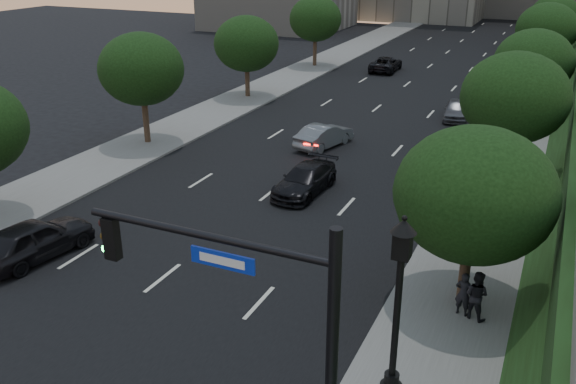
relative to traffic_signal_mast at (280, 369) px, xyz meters
The scene contains 22 objects.
ground 9.11m from the traffic_signal_mast, 166.31° to the left, with size 160.00×160.00×0.00m, color black.
road_surface 33.19m from the traffic_signal_mast, 104.21° to the left, with size 16.00×140.00×0.02m, color black.
sidewalk_right 32.25m from the traffic_signal_mast, 86.15° to the left, with size 4.50×140.00×0.15m, color slate.
sidewalk_left 37.04m from the traffic_signal_mast, 119.85° to the left, with size 4.50×140.00×0.15m, color slate.
tree_right_a 10.22m from the traffic_signal_mast, 77.55° to the left, with size 5.20×5.20×6.24m.
tree_right_b 22.10m from the traffic_signal_mast, 84.28° to the left, with size 5.20×5.20×6.74m.
tree_right_c 35.04m from the traffic_signal_mast, 86.40° to the left, with size 5.20×5.20×6.24m.
tree_right_d 49.03m from the traffic_signal_mast, 87.43° to the left, with size 5.20×5.20×6.74m.
tree_right_e 64.01m from the traffic_signal_mast, 88.03° to the left, with size 5.20×5.20×6.24m.
tree_left_b 27.17m from the traffic_signal_mast, 132.65° to the left, with size 5.00×5.00×6.71m.
tree_left_c 37.76m from the traffic_signal_mast, 119.16° to the left, with size 5.00×5.00×6.34m.
tree_left_d 50.46m from the traffic_signal_mast, 111.39° to the left, with size 5.00×5.00×6.71m.
traffic_signal_mast is the anchor object (origin of this frame).
street_lamp 4.35m from the traffic_signal_mast, 71.26° to the left, with size 0.64×0.64×5.62m.
sedan_near_left 15.19m from the traffic_signal_mast, 155.12° to the left, with size 1.90×4.73×1.61m, color black.
sedan_mid_left 25.50m from the traffic_signal_mast, 109.26° to the left, with size 1.49×4.29×1.41m, color slate.
sedan_far_left 49.16m from the traffic_signal_mast, 103.45° to the left, with size 2.30×4.99×1.39m, color black.
sedan_near_right 18.27m from the traffic_signal_mast, 111.39° to the left, with size 1.89×4.66×1.35m, color black.
sedan_far_right 33.65m from the traffic_signal_mast, 93.86° to the left, with size 1.63×4.06×1.38m, color #54565B.
pedestrian_a 9.68m from the traffic_signal_mast, 75.24° to the left, with size 0.56×0.37×1.54m, color black.
pedestrian_b 9.74m from the traffic_signal_mast, 72.85° to the left, with size 0.82×0.64×1.69m, color black.
pedestrian_c 17.23m from the traffic_signal_mast, 79.86° to the left, with size 0.95×0.40×1.63m, color black.
Camera 1 is at (12.34, -10.86, 11.56)m, focal length 38.00 mm.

